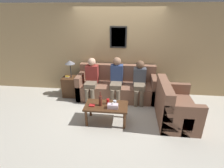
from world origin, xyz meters
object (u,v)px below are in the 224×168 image
object	(u,v)px
drinking_glass	(115,102)
person_right	(139,80)
person_middle	(116,78)
person_left	(92,78)
couch_main	(117,87)
couch_side	(174,108)
wine_bottle	(100,100)
coffee_table	(106,108)

from	to	relation	value
drinking_glass	person_right	world-z (taller)	person_right
person_middle	person_right	distance (m)	0.64
person_right	person_middle	bearing A→B (deg)	177.68
person_left	person_middle	world-z (taller)	person_middle
couch_main	drinking_glass	bearing A→B (deg)	-87.13
couch_side	person_left	world-z (taller)	person_left
couch_side	person_middle	size ratio (longest dim) A/B	1.00
wine_bottle	person_left	size ratio (longest dim) A/B	0.28
wine_bottle	person_left	distance (m)	1.19
couch_main	person_left	size ratio (longest dim) A/B	1.86
couch_side	wine_bottle	bearing A→B (deg)	98.81
couch_side	person_middle	xyz separation A→B (m)	(-1.42, 0.88, 0.34)
drinking_glass	coffee_table	bearing A→B (deg)	-162.53
coffee_table	person_left	xyz separation A→B (m)	(-0.57, 1.08, 0.29)
couch_main	person_left	xyz separation A→B (m)	(-0.69, -0.19, 0.33)
person_right	coffee_table	bearing A→B (deg)	-124.98
couch_side	person_left	bearing A→B (deg)	68.39
couch_main	drinking_glass	xyz separation A→B (m)	(0.06, -1.21, 0.16)
couch_main	drinking_glass	distance (m)	1.22
wine_bottle	couch_main	bearing A→B (deg)	78.95
wine_bottle	person_middle	distance (m)	1.18
coffee_table	drinking_glass	size ratio (longest dim) A/B	9.84
couch_side	wine_bottle	distance (m)	1.71
couch_main	coffee_table	bearing A→B (deg)	-95.64
coffee_table	person_right	distance (m)	1.37
couch_side	wine_bottle	size ratio (longest dim) A/B	3.64
person_left	person_right	bearing A→B (deg)	0.80
person_left	person_middle	xyz separation A→B (m)	(0.70, 0.04, 0.01)
drinking_glass	person_left	world-z (taller)	person_left
couch_main	wine_bottle	bearing A→B (deg)	-101.05
coffee_table	person_middle	bearing A→B (deg)	83.36
person_middle	person_right	world-z (taller)	person_middle
couch_main	person_right	world-z (taller)	person_right
wine_bottle	drinking_glass	distance (m)	0.33
coffee_table	person_middle	size ratio (longest dim) A/B	0.79
couch_main	coffee_table	size ratio (longest dim) A/B	2.30
couch_main	wine_bottle	distance (m)	1.34
wine_bottle	person_right	bearing A→B (deg)	51.35
couch_side	coffee_table	distance (m)	1.57
couch_side	coffee_table	world-z (taller)	couch_side
coffee_table	drinking_glass	bearing A→B (deg)	17.47
drinking_glass	person_middle	size ratio (longest dim) A/B	0.08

